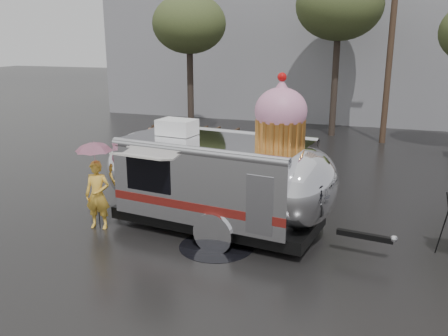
% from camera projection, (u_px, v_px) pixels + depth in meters
% --- Properties ---
extents(ground, '(120.00, 120.00, 0.00)m').
position_uv_depth(ground, '(257.00, 260.00, 10.77)').
color(ground, black).
rests_on(ground, ground).
extents(puddles, '(9.08, 6.29, 0.01)m').
position_uv_depth(puddles, '(293.00, 217.00, 13.30)').
color(puddles, black).
rests_on(puddles, ground).
extents(grey_building, '(22.00, 12.00, 13.00)m').
position_uv_depth(grey_building, '(292.00, 13.00, 32.18)').
color(grey_building, slate).
rests_on(grey_building, ground).
extents(utility_pole, '(1.60, 0.28, 9.00)m').
position_uv_depth(utility_pole, '(391.00, 43.00, 21.54)').
color(utility_pole, '#473323').
rests_on(utility_pole, ground).
extents(tree_left, '(3.64, 3.64, 6.95)m').
position_uv_depth(tree_left, '(189.00, 25.00, 23.34)').
color(tree_left, '#382D26').
rests_on(tree_left, ground).
extents(tree_mid, '(4.20, 4.20, 8.03)m').
position_uv_depth(tree_mid, '(339.00, 6.00, 22.77)').
color(tree_mid, '#382D26').
rests_on(tree_mid, ground).
extents(barricade_row, '(4.30, 0.80, 1.00)m').
position_uv_depth(barricade_row, '(195.00, 137.00, 21.44)').
color(barricade_row, '#473323').
rests_on(barricade_row, ground).
extents(airstream_trailer, '(7.76, 3.26, 4.21)m').
position_uv_depth(airstream_trailer, '(220.00, 176.00, 12.09)').
color(airstream_trailer, silver).
rests_on(airstream_trailer, ground).
extents(person_left, '(0.72, 0.54, 1.83)m').
position_uv_depth(person_left, '(98.00, 195.00, 12.37)').
color(person_left, yellow).
rests_on(person_left, ground).
extents(umbrella_pink, '(1.18, 1.18, 2.35)m').
position_uv_depth(umbrella_pink, '(95.00, 156.00, 12.09)').
color(umbrella_pink, '#CC819F').
rests_on(umbrella_pink, ground).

